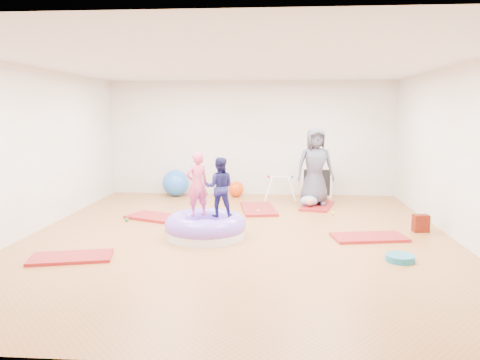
{
  "coord_description": "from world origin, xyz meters",
  "views": [
    {
      "loc": [
        0.58,
        -7.53,
        2.05
      ],
      "look_at": [
        0.0,
        0.3,
        0.9
      ],
      "focal_mm": 35.0,
      "sensor_mm": 36.0,
      "label": 1
    }
  ],
  "objects": [
    {
      "name": "gym_mat_right",
      "position": [
        2.13,
        -0.01,
        0.02
      ],
      "size": [
        1.26,
        0.78,
        0.05
      ],
      "primitive_type": "cube",
      "rotation": [
        0.0,
        0.0,
        0.18
      ],
      "color": "#A41128",
      "rests_on": "ground"
    },
    {
      "name": "child_navy",
      "position": [
        -0.31,
        -0.03,
        0.88
      ],
      "size": [
        0.49,
        0.39,
        0.98
      ],
      "primitive_type": "imported",
      "rotation": [
        0.0,
        0.0,
        3.19
      ],
      "color": "#181849",
      "rests_on": "inflatable_cushion"
    },
    {
      "name": "exercise_ball_blue",
      "position": [
        -1.82,
        3.59,
        0.32
      ],
      "size": [
        0.64,
        0.64,
        0.64
      ],
      "primitive_type": "sphere",
      "color": "blue",
      "rests_on": "ground"
    },
    {
      "name": "cube_shelf",
      "position": [
        1.6,
        3.79,
        0.37
      ],
      "size": [
        0.73,
        0.36,
        0.73
      ],
      "color": "white",
      "rests_on": "ground"
    },
    {
      "name": "infant_play_gym",
      "position": [
        0.72,
        3.3,
        0.38
      ],
      "size": [
        0.74,
        0.7,
        0.56
      ],
      "rotation": [
        0.0,
        0.0,
        -0.15
      ],
      "color": "white",
      "rests_on": "ground"
    },
    {
      "name": "backpack",
      "position": [
        3.1,
        0.51,
        0.15
      ],
      "size": [
        0.28,
        0.2,
        0.3
      ],
      "primitive_type": "cube",
      "rotation": [
        0.0,
        0.0,
        0.15
      ],
      "color": "#A3220A",
      "rests_on": "ground"
    },
    {
      "name": "gym_mat_center_back",
      "position": [
        0.26,
        2.07,
        0.03
      ],
      "size": [
        0.85,
        1.39,
        0.05
      ],
      "primitive_type": "cube",
      "rotation": [
        0.0,
        0.0,
        1.73
      ],
      "color": "#A41128",
      "rests_on": "ground"
    },
    {
      "name": "gym_mat_mid_left",
      "position": [
        -1.62,
        1.14,
        0.03
      ],
      "size": [
        1.42,
        1.09,
        0.05
      ],
      "primitive_type": "cube",
      "rotation": [
        0.0,
        0.0,
        -0.41
      ],
      "color": "#A41128",
      "rests_on": "ground"
    },
    {
      "name": "infant",
      "position": [
        1.33,
        2.35,
        0.16
      ],
      "size": [
        0.38,
        0.38,
        0.22
      ],
      "color": "#81A0D2",
      "rests_on": "gym_mat_rear_right"
    },
    {
      "name": "ball_pit_balls",
      "position": [
        -0.41,
        1.11,
        0.04
      ],
      "size": [
        4.02,
        1.78,
        0.07
      ],
      "color": "#178932",
      "rests_on": "ground"
    },
    {
      "name": "yellow_toy",
      "position": [
        -2.05,
        -1.48,
        0.01
      ],
      "size": [
        0.19,
        0.19,
        0.03
      ],
      "primitive_type": "cylinder",
      "color": "yellow",
      "rests_on": "ground"
    },
    {
      "name": "balance_disc",
      "position": [
        2.33,
        -1.15,
        0.04
      ],
      "size": [
        0.4,
        0.4,
        0.09
      ],
      "primitive_type": "cylinder",
      "color": "teal",
      "rests_on": "ground"
    },
    {
      "name": "child_pink",
      "position": [
        -0.68,
        -0.02,
        0.92
      ],
      "size": [
        0.46,
        0.42,
        1.06
      ],
      "primitive_type": "imported",
      "rotation": [
        0.0,
        0.0,
        3.69
      ],
      "color": "#D74669",
      "rests_on": "inflatable_cushion"
    },
    {
      "name": "adult_caregiver",
      "position": [
        1.46,
        2.58,
        0.88
      ],
      "size": [
        0.89,
        0.66,
        1.66
      ],
      "primitive_type": "imported",
      "rotation": [
        0.0,
        0.0,
        0.18
      ],
      "color": "#40404F",
      "rests_on": "gym_mat_rear_right"
    },
    {
      "name": "room",
      "position": [
        0.0,
        0.0,
        1.4
      ],
      "size": [
        7.01,
        8.01,
        2.81
      ],
      "color": "#B36735",
      "rests_on": "ground"
    },
    {
      "name": "gym_mat_rear_right",
      "position": [
        1.51,
        2.53,
        0.02
      ],
      "size": [
        0.86,
        1.29,
        0.05
      ],
      "primitive_type": "cube",
      "rotation": [
        0.0,
        0.0,
        1.32
      ],
      "color": "#A41128",
      "rests_on": "ground"
    },
    {
      "name": "inflatable_cushion",
      "position": [
        -0.54,
        -0.09,
        0.16
      ],
      "size": [
        1.34,
        1.34,
        0.42
      ],
      "rotation": [
        0.0,
        0.0,
        -0.05
      ],
      "color": "silver",
      "rests_on": "ground"
    },
    {
      "name": "gym_mat_front_left",
      "position": [
        -2.26,
        -1.39,
        0.02
      ],
      "size": [
        1.21,
        0.81,
        0.05
      ],
      "primitive_type": "cube",
      "rotation": [
        0.0,
        0.0,
        0.24
      ],
      "color": "#A41128",
      "rests_on": "ground"
    },
    {
      "name": "exercise_ball_orange",
      "position": [
        -0.34,
        3.6,
        0.19
      ],
      "size": [
        0.38,
        0.38,
        0.38
      ],
      "primitive_type": "sphere",
      "color": "#D9400C",
      "rests_on": "ground"
    }
  ]
}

